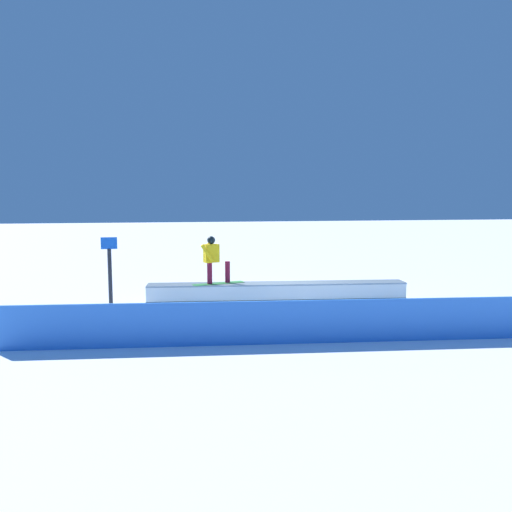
% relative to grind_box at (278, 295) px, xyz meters
% --- Properties ---
extents(ground_plane, '(120.00, 120.00, 0.00)m').
position_rel_grind_box_xyz_m(ground_plane, '(0.00, 0.00, -0.30)').
color(ground_plane, white).
extents(grind_box, '(7.33, 1.57, 0.66)m').
position_rel_grind_box_xyz_m(grind_box, '(0.00, 0.00, 0.00)').
color(grind_box, white).
rests_on(grind_box, ground_plane).
extents(snowboarder, '(1.51, 0.65, 1.34)m').
position_rel_grind_box_xyz_m(snowboarder, '(1.80, -0.18, 1.08)').
color(snowboarder, '#3B9041').
rests_on(snowboarder, grind_box).
extents(safety_fence, '(13.25, 1.77, 0.91)m').
position_rel_grind_box_xyz_m(safety_fence, '(0.00, 3.75, 0.16)').
color(safety_fence, '#3479E2').
rests_on(safety_fence, ground_plane).
extents(trail_marker, '(0.40, 0.10, 2.05)m').
position_rel_grind_box_xyz_m(trail_marker, '(4.53, 0.33, 0.79)').
color(trail_marker, '#262628').
rests_on(trail_marker, ground_plane).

